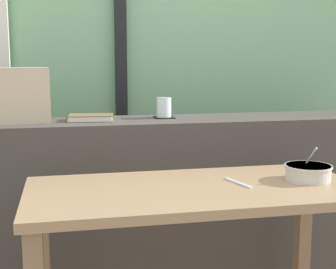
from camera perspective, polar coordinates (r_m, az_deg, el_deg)
The scene contains 10 objects.
outdoor_backdrop at distance 3.10m, azimuth -4.87°, elevation 12.75°, with size 4.80×0.08×2.80m, color #7AAD7F.
window_divider_post at distance 3.02m, azimuth -5.58°, elevation 10.95°, with size 0.07×0.05×2.60m, color black.
dark_console_ledge at distance 2.53m, azimuth -2.59°, elevation -8.25°, with size 2.80×0.39×0.89m, color #423D38.
breakfast_table at distance 1.91m, azimuth 3.19°, elevation -9.35°, with size 1.28×0.60×0.70m.
coaster_square at distance 2.49m, azimuth -0.47°, elevation 2.02°, with size 0.10×0.10×0.01m, color black.
juice_glass at distance 2.49m, azimuth -0.48°, elevation 3.12°, with size 0.07×0.07×0.10m.
closed_book at distance 2.41m, azimuth -9.14°, elevation 1.96°, with size 0.24×0.16×0.03m.
throw_pillow at distance 2.40m, azimuth -17.63°, elevation 4.40°, with size 0.32×0.14×0.26m, color tan.
soup_bowl at distance 2.04m, azimuth 16.10°, elevation -4.33°, with size 0.19×0.19×0.14m.
fork_utensil at distance 1.94m, azimuth 8.23°, elevation -5.63°, with size 0.02×0.17×0.01m, color silver.
Camera 1 is at (-0.40, -1.83, 1.19)m, focal length 51.98 mm.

